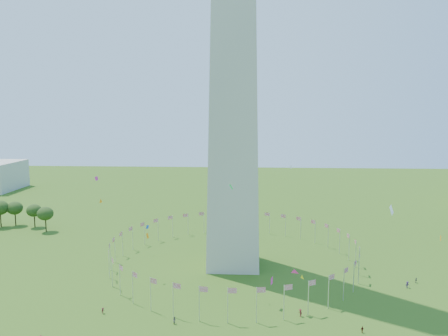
# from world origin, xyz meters

# --- Properties ---
(washington_monument) EXTENTS (16.80, 16.80, 169.00)m
(washington_monument) POSITION_xyz_m (0.00, 50.00, 84.50)
(washington_monument) COLOR beige
(washington_monument) RESTS_ON ground
(flag_ring) EXTENTS (80.24, 80.24, 9.00)m
(flag_ring) POSITION_xyz_m (-0.00, 50.00, 4.50)
(flag_ring) COLOR silver
(flag_ring) RESTS_ON ground
(kites_aloft) EXTENTS (96.50, 72.29, 30.23)m
(kites_aloft) POSITION_xyz_m (4.63, 25.21, 16.73)
(kites_aloft) COLOR #CC2699
(kites_aloft) RESTS_ON ground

